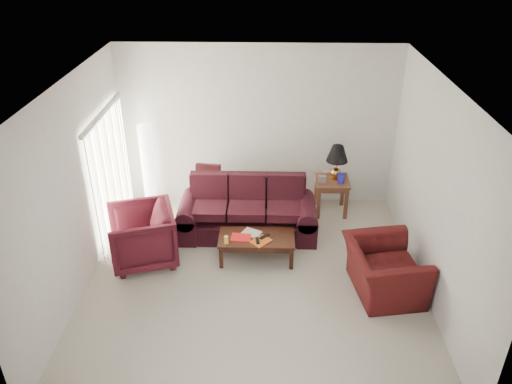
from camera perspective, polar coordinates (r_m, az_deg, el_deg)
floor at (r=7.69m, az=-0.17°, el=-9.94°), size 5.00×5.00×0.00m
blinds at (r=8.61m, az=-16.25°, el=1.82°), size 0.10×2.00×2.16m
sofa at (r=8.48m, az=-1.02°, el=-1.98°), size 2.43×1.24×0.96m
throw_pillow at (r=9.02m, az=-5.48°, el=1.81°), size 0.46×0.26×0.46m
end_table at (r=9.30m, az=8.55°, el=-0.44°), size 0.63×0.63×0.66m
table_lamp at (r=9.05m, az=9.20°, el=3.33°), size 0.45×0.45×0.65m
clock at (r=8.98m, az=7.56°, el=1.44°), size 0.14×0.06×0.14m
blue_canister at (r=9.02m, az=9.68°, el=1.52°), size 0.13×0.13×0.18m
picture_frame at (r=9.26m, az=7.90°, el=2.38°), size 0.18×0.20×0.05m
floor_lamp at (r=9.33m, az=-12.24°, el=2.83°), size 0.29×0.29×1.67m
armchair_left at (r=8.03m, az=-12.89°, el=-4.92°), size 1.25×1.23×0.91m
armchair_right at (r=7.49m, az=14.42°, el=-8.61°), size 1.18×1.30×0.75m
coffee_table at (r=8.00m, az=0.08°, el=-6.39°), size 1.33×1.02×0.42m
magazine_red at (r=7.85m, az=-1.75°, el=-5.24°), size 0.33×0.26×0.02m
magazine_white at (r=7.96m, az=-0.52°, el=-4.67°), size 0.35×0.32×0.02m
magazine_orange at (r=7.76m, az=0.56°, el=-5.64°), size 0.37×0.37×0.02m
remote_a at (r=7.74m, az=0.16°, el=-5.56°), size 0.08×0.18×0.02m
remote_b at (r=7.84m, az=0.98°, el=-5.07°), size 0.16×0.17×0.02m
yellow_glass at (r=7.71m, az=-3.42°, el=-5.48°), size 0.09×0.09×0.12m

